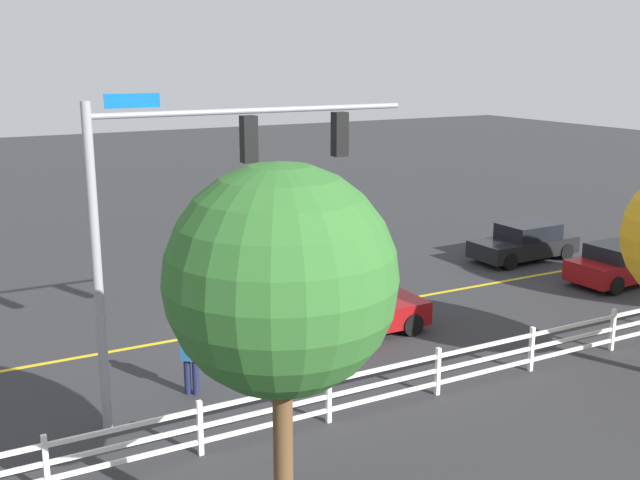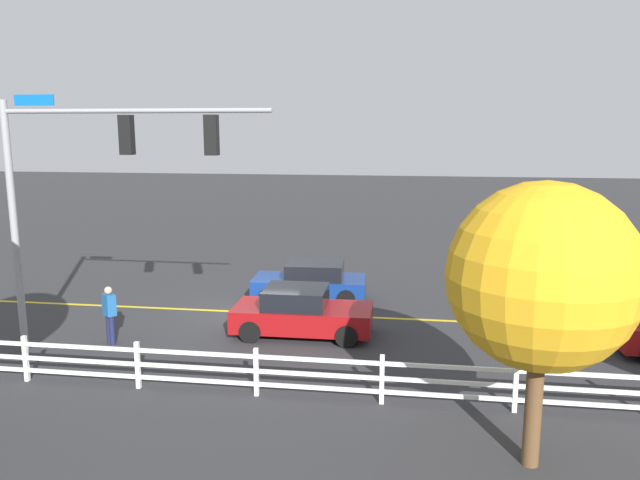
# 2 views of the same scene
# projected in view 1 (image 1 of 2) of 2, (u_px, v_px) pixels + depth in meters

# --- Properties ---
(ground_plane) EXTENTS (120.00, 120.00, 0.00)m
(ground_plane) POSITION_uv_depth(u_px,v_px,m) (264.00, 324.00, 22.47)
(ground_plane) COLOR #2D2D30
(lane_center_stripe) EXTENTS (28.00, 0.16, 0.01)m
(lane_center_stripe) POSITION_uv_depth(u_px,v_px,m) (379.00, 304.00, 24.32)
(lane_center_stripe) COLOR gold
(lane_center_stripe) RESTS_ON ground_plane
(signal_assembly) EXTENTS (7.25, 0.38, 6.96)m
(signal_assembly) POSITION_uv_depth(u_px,v_px,m) (199.00, 192.00, 16.05)
(signal_assembly) COLOR gray
(signal_assembly) RESTS_ON ground_plane
(car_0) EXTENTS (4.12, 1.93, 1.45)m
(car_0) POSITION_uv_depth(u_px,v_px,m) (353.00, 312.00, 21.46)
(car_0) COLOR maroon
(car_0) RESTS_ON ground_plane
(car_1) EXTENTS (4.09, 2.07, 1.39)m
(car_1) POSITION_uv_depth(u_px,v_px,m) (284.00, 280.00, 24.53)
(car_1) COLOR navy
(car_1) RESTS_ON ground_plane
(car_2) EXTENTS (4.27, 1.97, 1.41)m
(car_2) POSITION_uv_depth(u_px,v_px,m) (624.00, 263.00, 26.43)
(car_2) COLOR maroon
(car_2) RESTS_ON ground_plane
(car_3) EXTENTS (4.28, 1.91, 1.42)m
(car_3) POSITION_uv_depth(u_px,v_px,m) (525.00, 242.00, 29.42)
(car_3) COLOR black
(car_3) RESTS_ON ground_plane
(pedestrian) EXTENTS (0.47, 0.45, 1.69)m
(pedestrian) POSITION_uv_depth(u_px,v_px,m) (191.00, 356.00, 17.64)
(pedestrian) COLOR #191E3F
(pedestrian) RESTS_ON ground_plane
(white_rail_fence) EXTENTS (26.10, 0.10, 1.15)m
(white_rail_fence) POSITION_uv_depth(u_px,v_px,m) (486.00, 359.00, 18.35)
(white_rail_fence) COLOR white
(white_rail_fence) RESTS_ON ground_plane
(tree_0) EXTENTS (3.33, 3.33, 6.29)m
(tree_0) POSITION_uv_depth(u_px,v_px,m) (281.00, 281.00, 10.74)
(tree_0) COLOR brown
(tree_0) RESTS_ON ground_plane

